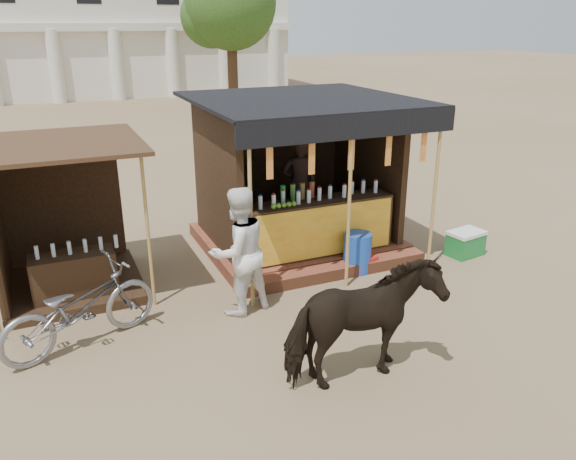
# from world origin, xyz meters

# --- Properties ---
(ground) EXTENTS (120.00, 120.00, 0.00)m
(ground) POSITION_xyz_m (0.00, 0.00, 0.00)
(ground) COLOR #846B4C
(ground) RESTS_ON ground
(main_stall) EXTENTS (3.60, 3.61, 2.78)m
(main_stall) POSITION_xyz_m (1.01, 3.36, 1.03)
(main_stall) COLOR brown
(main_stall) RESTS_ON ground
(secondary_stall) EXTENTS (2.40, 2.40, 2.38)m
(secondary_stall) POSITION_xyz_m (-3.17, 3.24, 0.85)
(secondary_stall) COLOR #322312
(secondary_stall) RESTS_ON ground
(cow) EXTENTS (1.81, 0.85, 1.52)m
(cow) POSITION_xyz_m (-0.10, -0.74, 0.76)
(cow) COLOR black
(cow) RESTS_ON ground
(motorbike) EXTENTS (2.21, 1.41, 1.10)m
(motorbike) POSITION_xyz_m (-3.02, 1.41, 0.55)
(motorbike) COLOR gray
(motorbike) RESTS_ON ground
(bystander) EXTENTS (1.07, 0.92, 1.88)m
(bystander) POSITION_xyz_m (-0.82, 1.48, 0.94)
(bystander) COLOR white
(bystander) RESTS_ON ground
(blue_barrel) EXTENTS (0.60, 0.60, 0.68)m
(blue_barrel) POSITION_xyz_m (1.45, 1.99, 0.34)
(blue_barrel) COLOR #1745B0
(blue_barrel) RESTS_ON ground
(red_crate) EXTENTS (0.45, 0.48, 0.27)m
(red_crate) POSITION_xyz_m (1.57, 2.00, 0.13)
(red_crate) COLOR #A3211B
(red_crate) RESTS_ON ground
(cooler) EXTENTS (0.70, 0.54, 0.46)m
(cooler) POSITION_xyz_m (3.61, 1.80, 0.23)
(cooler) COLOR #1A7631
(cooler) RESTS_ON ground
(background_building) EXTENTS (26.00, 7.45, 8.18)m
(background_building) POSITION_xyz_m (-2.00, 29.94, 3.98)
(background_building) COLOR silver
(background_building) RESTS_ON ground
(tree) EXTENTS (4.50, 4.40, 7.00)m
(tree) POSITION_xyz_m (5.81, 22.14, 4.63)
(tree) COLOR #382314
(tree) RESTS_ON ground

